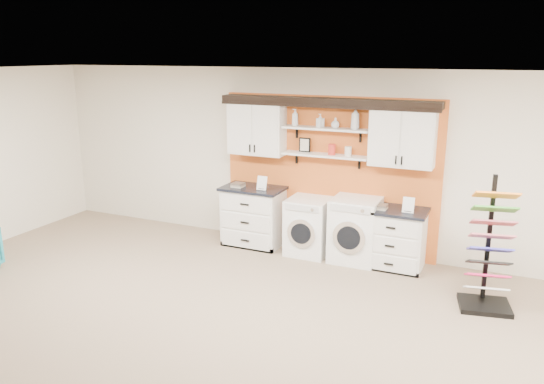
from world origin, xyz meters
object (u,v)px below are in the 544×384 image
at_px(washer, 309,226).
at_px(sample_rack, 488,267).
at_px(base_cabinet_left, 254,216).
at_px(dryer, 355,230).
at_px(base_cabinet_right, 394,238).

height_order(washer, sample_rack, sample_rack).
bearing_deg(base_cabinet_left, sample_rack, -13.10).
bearing_deg(washer, base_cabinet_left, 179.80).
bearing_deg(dryer, washer, 180.00).
bearing_deg(base_cabinet_right, sample_rack, -32.66).
xyz_separation_m(washer, sample_rack, (2.60, -0.82, 0.09)).
xyz_separation_m(base_cabinet_left, base_cabinet_right, (2.26, 0.00, -0.04)).
bearing_deg(base_cabinet_left, base_cabinet_right, 0.00).
xyz_separation_m(dryer, sample_rack, (1.87, -0.82, 0.04)).
relative_size(base_cabinet_left, base_cabinet_right, 1.10).
distance_m(washer, dryer, 0.73).
distance_m(base_cabinet_right, washer, 1.31).
xyz_separation_m(base_cabinet_right, sample_rack, (1.29, -0.83, 0.09)).
relative_size(base_cabinet_left, washer, 1.12).
height_order(washer, dryer, dryer).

